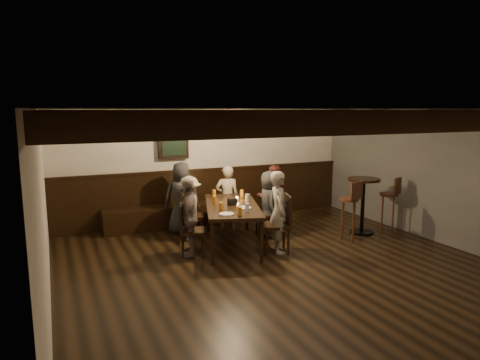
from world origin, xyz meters
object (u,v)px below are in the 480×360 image
high_top_table (363,197)px  chair_right_near (268,222)px  chair_left_far (191,240)px  person_right_far (279,212)px  bar_stool_right (388,212)px  dining_table (232,208)px  person_left_far (189,218)px  person_bench_centre (227,198)px  person_bench_left (182,198)px  bar_stool_left (348,218)px  person_right_near (269,204)px  chair_left_near (191,224)px  chair_right_far (277,235)px  person_bench_right (273,198)px  person_left_near (189,208)px

high_top_table → chair_right_near: bearing=162.9°
chair_left_far → person_right_far: (1.40, -0.46, 0.43)m
chair_left_far → bar_stool_right: size_ratio=0.79×
dining_table → person_left_far: bearing=-149.0°
person_bench_centre → high_top_table: person_bench_centre is taller
person_bench_left → bar_stool_left: size_ratio=1.27×
chair_left_far → person_right_near: person_right_near is taller
person_right_near → person_right_far: (-0.28, -0.86, 0.06)m
chair_right_near → person_left_far: (-1.68, -0.40, 0.37)m
chair_left_near → person_right_far: (1.12, -1.31, 0.41)m
person_bench_left → person_right_near: (1.43, -0.94, -0.07)m
chair_right_far → bar_stool_left: 1.58m
chair_right_near → person_bench_left: person_bench_left is taller
bar_stool_left → chair_left_far: bearing=161.4°
person_bench_left → person_bench_right: (1.71, -0.56, -0.04)m
person_bench_centre → person_left_near: (-0.90, -0.34, -0.05)m
chair_left_near → person_bench_right: bearing=105.5°
person_bench_right → bar_stool_right: person_bench_right is taller
bar_stool_left → person_right_near: bearing=137.5°
person_bench_centre → person_bench_right: person_bench_right is taller
chair_left_near → person_right_near: size_ratio=0.73×
dining_table → bar_stool_right: 3.17m
bar_stool_left → high_top_table: bearing=10.6°
chair_left_far → chair_right_near: bearing=122.1°
dining_table → person_left_near: (-0.57, 0.66, -0.09)m
person_left_far → high_top_table: size_ratio=1.18×
chair_right_far → person_right_near: bearing=-1.9°
person_bench_left → bar_stool_right: bearing=174.2°
bar_stool_left → bar_stool_right: bearing=-8.9°
person_bench_centre → person_left_near: bearing=38.7°
dining_table → person_left_far: 0.88m
chair_right_far → person_right_near: person_right_near is taller
person_bench_centre → person_left_far: (-1.18, -1.19, -0.01)m
chair_left_far → person_bench_centre: bearing=154.4°
chair_right_far → person_bench_left: person_bench_left is taller
dining_table → person_bench_left: size_ratio=1.54×
chair_left_far → chair_right_far: size_ratio=0.88×
chair_left_far → person_right_near: 1.76m
chair_right_near → bar_stool_right: 2.40m
chair_left_near → high_top_table: 3.34m
person_left_near → bar_stool_right: bearing=90.6°
dining_table → chair_left_far: 0.94m
chair_right_far → person_bench_right: person_bench_right is taller
person_left_near → chair_left_near: bearing=90.0°
chair_right_far → person_bench_left: 2.15m
chair_right_near → person_bench_centre: bearing=50.2°
person_bench_right → high_top_table: bearing=166.1°
person_left_far → person_right_far: 1.50m
person_bench_left → person_right_far: (1.15, -1.80, -0.01)m
person_bench_right → person_right_near: size_ratio=1.04×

